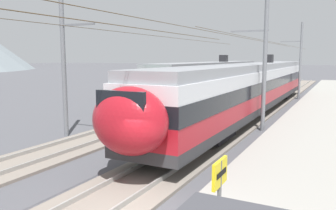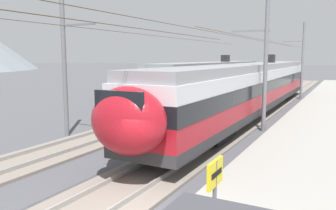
# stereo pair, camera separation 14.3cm
# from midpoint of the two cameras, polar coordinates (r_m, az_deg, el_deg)

# --- Properties ---
(track_near) EXTENTS (120.00, 3.00, 0.28)m
(track_near) POSITION_cam_midpoint_polar(r_m,az_deg,el_deg) (10.29, -12.84, -16.60)
(track_near) COLOR slate
(track_near) RESTS_ON ground
(train_near_platform) EXTENTS (34.40, 2.96, 4.27)m
(train_near_platform) POSITION_cam_midpoint_polar(r_m,az_deg,el_deg) (26.27, 13.74, 3.18)
(train_near_platform) COLOR #2D2D30
(train_near_platform) RESTS_ON track_near
(train_far_track) EXTENTS (24.45, 2.92, 4.27)m
(train_far_track) POSITION_cam_midpoint_polar(r_m,az_deg,el_deg) (33.00, 6.83, 4.26)
(train_far_track) COLOR #2D2D30
(train_far_track) RESTS_ON track_far
(catenary_mast_mid) EXTENTS (46.48, 2.21, 7.83)m
(catenary_mast_mid) POSITION_cam_midpoint_polar(r_m,az_deg,el_deg) (20.64, 15.22, 7.05)
(catenary_mast_mid) COLOR slate
(catenary_mast_mid) RESTS_ON ground
(catenary_mast_east) EXTENTS (46.48, 2.21, 7.83)m
(catenary_mast_east) POSITION_cam_midpoint_polar(r_m,az_deg,el_deg) (37.88, 20.85, 7.11)
(catenary_mast_east) COLOR slate
(catenary_mast_east) RESTS_ON ground
(catenary_mast_far_side) EXTENTS (46.48, 2.32, 8.32)m
(catenary_mast_far_side) POSITION_cam_midpoint_polar(r_m,az_deg,el_deg) (19.26, -16.89, 7.63)
(catenary_mast_far_side) COLOR slate
(catenary_mast_far_side) RESTS_ON ground
(platform_sign) EXTENTS (0.70, 0.08, 2.12)m
(platform_sign) POSITION_cam_midpoint_polar(r_m,az_deg,el_deg) (6.66, 7.92, -13.68)
(platform_sign) COLOR #59595B
(platform_sign) RESTS_ON platform_slab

